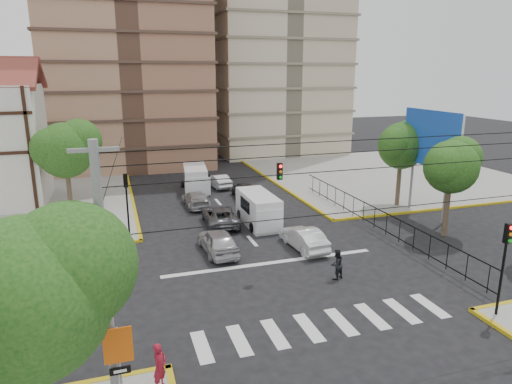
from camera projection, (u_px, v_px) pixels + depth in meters
name	position (u px, v px, depth m)	size (l,w,h in m)	color
ground	(278.00, 271.00, 25.94)	(160.00, 160.00, 0.00)	black
sidewalk_ne	(385.00, 174.00, 50.25)	(26.00, 26.00, 0.15)	gray
crosswalk_stripes	(325.00, 325.00, 20.42)	(12.00, 2.40, 0.01)	silver
stop_line	(271.00, 263.00, 27.05)	(13.00, 0.40, 0.01)	silver
park_fence	(374.00, 230.00, 32.75)	(0.10, 22.50, 1.66)	black
billboard	(432.00, 140.00, 34.21)	(0.36, 6.20, 8.10)	slate
tree_sw_near	(30.00, 292.00, 12.19)	(5.63, 4.60, 7.57)	#473828
tree_park_a	(452.00, 164.00, 30.39)	(4.41, 3.60, 6.83)	#473828
tree_park_c	(403.00, 144.00, 37.05)	(4.65, 3.80, 7.25)	#473828
tree_tudor	(66.00, 148.00, 35.85)	(5.39, 4.40, 7.43)	#473828
traffic_light_se	(505.00, 254.00, 20.27)	(0.28, 0.22, 4.40)	black
traffic_light_nw	(127.00, 195.00, 30.03)	(0.28, 0.22, 4.40)	black
traffic_light_hanging	(294.00, 178.00, 22.57)	(18.00, 9.12, 0.92)	black
utility_pole_sw	(106.00, 283.00, 13.78)	(1.40, 0.28, 9.00)	slate
district_sign	(119.00, 354.00, 14.21)	(0.90, 0.12, 3.20)	slate
van_right_lane	(259.00, 211.00, 33.44)	(2.17, 5.16, 2.32)	silver
van_left_lane	(196.00, 180.00, 43.00)	(2.68, 5.44, 2.35)	silver
car_silver_front_left	(218.00, 241.00, 28.37)	(1.81, 4.50, 1.53)	#B5B4B9
car_white_front_right	(304.00, 238.00, 29.07)	(1.51, 4.33, 1.43)	white
car_grey_mid_left	(220.00, 216.00, 33.64)	(2.31, 5.00, 1.39)	#5B5D62
car_silver_rear_left	(196.00, 199.00, 38.23)	(1.83, 4.49, 1.30)	#AAAAAE
car_darkgrey_mid_right	(245.00, 190.00, 40.66)	(1.79, 4.45, 1.52)	#2A2A2D
car_white_rear_right	(218.00, 181.00, 44.65)	(1.40, 4.00, 1.32)	silver
pedestrian_sw_corner	(160.00, 366.00, 15.89)	(0.64, 0.42, 1.74)	maroon
pedestrian_crosswalk	(336.00, 264.00, 24.75)	(0.83, 0.64, 1.70)	black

